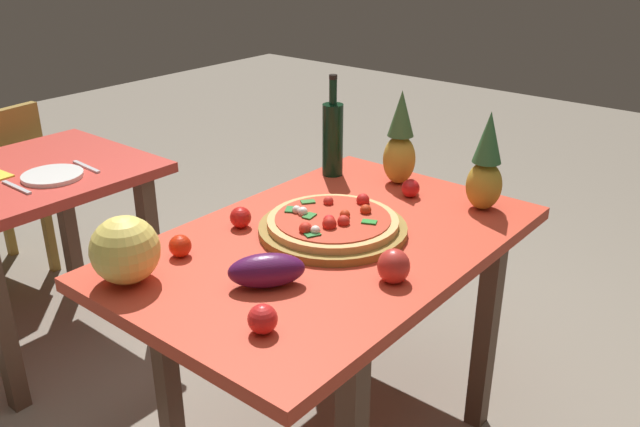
% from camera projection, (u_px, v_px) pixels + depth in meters
% --- Properties ---
extents(display_table, '(1.30, 0.83, 0.73)m').
position_uv_depth(display_table, '(329.00, 265.00, 2.02)').
color(display_table, brown).
rests_on(display_table, ground_plane).
extents(background_table, '(0.89, 0.73, 0.73)m').
position_uv_depth(background_table, '(28.00, 202.00, 2.56)').
color(background_table, brown).
rests_on(background_table, ground_plane).
extents(pizza_board, '(0.45, 0.45, 0.02)m').
position_uv_depth(pizza_board, '(333.00, 229.00, 2.02)').
color(pizza_board, olive).
rests_on(pizza_board, display_table).
extents(pizza, '(0.40, 0.40, 0.06)m').
position_uv_depth(pizza, '(333.00, 221.00, 2.01)').
color(pizza, '#E7A762').
rests_on(pizza, pizza_board).
extents(wine_bottle, '(0.08, 0.08, 0.37)m').
position_uv_depth(wine_bottle, '(333.00, 137.00, 2.43)').
color(wine_bottle, black).
rests_on(wine_bottle, display_table).
extents(pineapple_left, '(0.12, 0.12, 0.33)m').
position_uv_depth(pineapple_left, '(486.00, 167.00, 2.14)').
color(pineapple_left, '#B5922E').
rests_on(pineapple_left, display_table).
extents(pineapple_right, '(0.12, 0.12, 0.34)m').
position_uv_depth(pineapple_right, '(400.00, 143.00, 2.35)').
color(pineapple_right, gold).
rests_on(pineapple_right, display_table).
extents(melon, '(0.18, 0.18, 0.18)m').
position_uv_depth(melon, '(125.00, 250.00, 1.72)').
color(melon, '#EDD560').
rests_on(melon, display_table).
extents(bell_pepper, '(0.09, 0.09, 0.09)m').
position_uv_depth(bell_pepper, '(394.00, 266.00, 1.74)').
color(bell_pepper, red).
rests_on(bell_pepper, display_table).
extents(eggplant, '(0.21, 0.20, 0.09)m').
position_uv_depth(eggplant, '(267.00, 270.00, 1.71)').
color(eggplant, '#4F1647').
rests_on(eggplant, display_table).
extents(tomato_near_board, '(0.06, 0.06, 0.06)m').
position_uv_depth(tomato_near_board, '(180.00, 246.00, 1.87)').
color(tomato_near_board, red).
rests_on(tomato_near_board, display_table).
extents(tomato_at_corner, '(0.07, 0.07, 0.07)m').
position_uv_depth(tomato_at_corner, '(241.00, 217.00, 2.05)').
color(tomato_at_corner, red).
rests_on(tomato_at_corner, display_table).
extents(tomato_by_bottle, '(0.07, 0.07, 0.07)m').
position_uv_depth(tomato_by_bottle, '(263.00, 319.00, 1.52)').
color(tomato_by_bottle, red).
rests_on(tomato_by_bottle, display_table).
extents(tomato_beside_pepper, '(0.06, 0.06, 0.06)m').
position_uv_depth(tomato_beside_pepper, '(410.00, 188.00, 2.27)').
color(tomato_beside_pepper, red).
rests_on(tomato_beside_pepper, display_table).
extents(dinner_plate, '(0.22, 0.22, 0.02)m').
position_uv_depth(dinner_plate, '(53.00, 176.00, 2.45)').
color(dinner_plate, white).
rests_on(dinner_plate, background_table).
extents(fork_utensil, '(0.02, 0.18, 0.01)m').
position_uv_depth(fork_utensil, '(16.00, 187.00, 2.36)').
color(fork_utensil, silver).
rests_on(fork_utensil, background_table).
extents(knife_utensil, '(0.03, 0.18, 0.01)m').
position_uv_depth(knife_utensil, '(86.00, 167.00, 2.55)').
color(knife_utensil, silver).
rests_on(knife_utensil, background_table).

